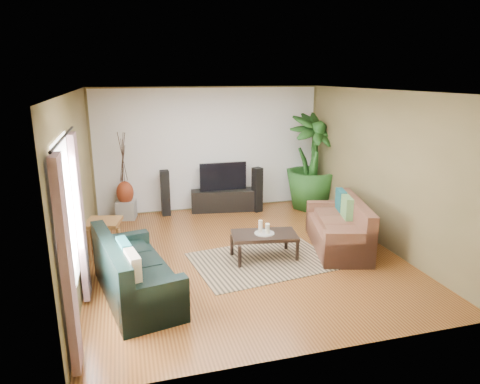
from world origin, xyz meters
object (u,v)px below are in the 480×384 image
object	(u,v)px
sofa_left	(136,267)
coffee_table	(264,246)
television	(223,176)
sofa_right	(338,225)
potted_plant	(312,162)
pedestal	(126,210)
tv_stand	(223,200)
side_table	(104,237)
vase	(125,193)
speaker_right	(257,190)
speaker_left	(165,193)

from	to	relation	value
sofa_left	coffee_table	size ratio (longest dim) A/B	1.82
television	sofa_right	bearing A→B (deg)	-61.45
television	potted_plant	xyz separation A→B (m)	(1.98, -0.30, 0.28)
television	pedestal	bearing A→B (deg)	180.00
tv_stand	side_table	xyz separation A→B (m)	(-2.49, -1.80, 0.06)
coffee_table	side_table	bearing A→B (deg)	169.18
sofa_right	potted_plant	xyz separation A→B (m)	(0.55, 2.33, 0.63)
television	pedestal	size ratio (longest dim) A/B	2.70
coffee_table	television	xyz separation A→B (m)	(-0.05, 2.71, 0.57)
potted_plant	side_table	distance (m)	4.78
tv_stand	pedestal	distance (m)	2.10
sofa_left	side_table	world-z (taller)	sofa_left
tv_stand	vase	bearing A→B (deg)	-171.60
television	speaker_right	bearing A→B (deg)	-20.68
coffee_table	tv_stand	size ratio (longest dim) A/B	0.74
sofa_left	coffee_table	world-z (taller)	sofa_left
sofa_left	pedestal	xyz separation A→B (m)	(-0.08, 3.44, -0.23)
speaker_right	pedestal	xyz separation A→B (m)	(-2.81, 0.27, -0.30)
speaker_left	vase	world-z (taller)	speaker_left
speaker_right	vase	bearing A→B (deg)	156.47
sofa_right	tv_stand	size ratio (longest dim) A/B	1.26
coffee_table	speaker_right	size ratio (longest dim) A/B	1.06
vase	speaker_left	bearing A→B (deg)	0.00
sofa_right	pedestal	distance (m)	4.41
speaker_right	tv_stand	bearing A→B (deg)	141.21
sofa_left	television	xyz separation A→B (m)	(2.02, 3.44, 0.36)
tv_stand	vase	world-z (taller)	vase
coffee_table	pedestal	size ratio (longest dim) A/B	2.73
sofa_left	speaker_left	world-z (taller)	speaker_left
tv_stand	potted_plant	xyz separation A→B (m)	(1.98, -0.30, 0.82)
sofa_right	pedestal	world-z (taller)	sofa_right
sofa_right	side_table	bearing A→B (deg)	-87.06
television	speaker_left	xyz separation A→B (m)	(-1.27, 0.00, -0.29)
television	speaker_right	xyz separation A→B (m)	(0.71, -0.27, -0.29)
sofa_left	vase	distance (m)	3.45
sofa_right	vase	distance (m)	4.40
pedestal	vase	distance (m)	0.37
sofa_right	sofa_left	bearing A→B (deg)	-61.82
sofa_right	speaker_right	size ratio (longest dim) A/B	1.81
television	pedestal	distance (m)	2.18
tv_stand	speaker_right	distance (m)	0.80
television	potted_plant	bearing A→B (deg)	-8.58
coffee_table	potted_plant	size ratio (longest dim) A/B	0.50
pedestal	speaker_left	bearing A→B (deg)	0.00
television	side_table	world-z (taller)	television
vase	pedestal	bearing A→B (deg)	0.00
coffee_table	speaker_left	bearing A→B (deg)	125.01
tv_stand	potted_plant	distance (m)	2.17
sofa_right	vase	size ratio (longest dim) A/B	3.64
tv_stand	speaker_right	world-z (taller)	speaker_right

